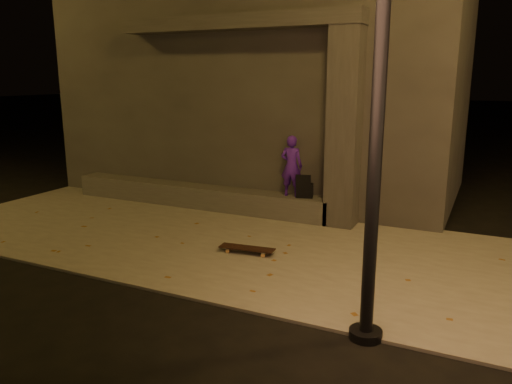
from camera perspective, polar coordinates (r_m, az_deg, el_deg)
The scene contains 9 objects.
ground at distance 7.15m, azimuth -12.71°, elevation -10.06°, with size 120.00×120.00×0.00m, color black.
sidewalk at distance 8.69m, azimuth -4.55°, elevation -5.43°, with size 11.00×4.40×0.04m, color slate.
building at distance 12.70m, azimuth 1.63°, elevation 12.33°, with size 9.00×5.10×5.22m.
ledge at distance 10.81m, azimuth -6.81°, elevation -0.42°, with size 6.00×0.55×0.45m, color #4D4B45.
column at distance 9.25m, azimuth 10.06°, elevation 7.09°, with size 0.55×0.55×3.60m, color #383533.
canopy at distance 10.11m, azimuth -2.15°, elevation 18.79°, with size 5.00×0.70×0.28m, color #383533.
skateboarder at distance 9.67m, azimuth 4.08°, elevation 2.99°, with size 0.43×0.28×1.19m, color #4B1AAD.
backpack at distance 9.66m, azimuth 5.58°, elevation 0.31°, with size 0.37×0.29×0.46m.
skateboard at distance 7.92m, azimuth -1.04°, elevation -6.47°, with size 0.90×0.32×0.10m.
Camera 1 is at (4.16, -5.11, 2.77)m, focal length 35.00 mm.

